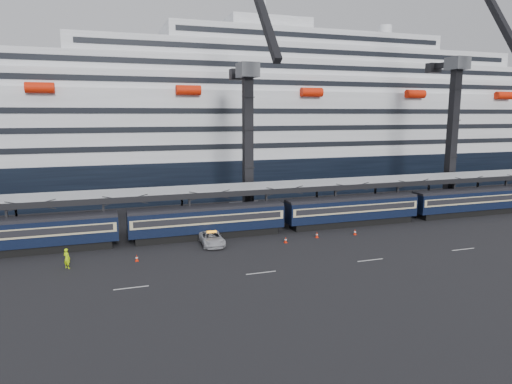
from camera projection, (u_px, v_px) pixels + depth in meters
ground at (452, 239)px, 55.41m from camera, size 260.00×260.00×0.00m
train at (374, 208)px, 62.92m from camera, size 133.05×3.00×4.05m
canopy at (386, 180)px, 67.60m from camera, size 130.00×6.25×5.53m
cruise_ship at (295, 127)px, 95.96m from camera, size 214.09×28.84×34.00m
crane_dark_near at (249, 136)px, 64.48m from camera, size 4.50×17.75×35.08m
crane_dark_mid at (455, 124)px, 74.31m from camera, size 4.50×18.24×39.64m
pickup_truck at (212, 239)px, 52.69m from camera, size 2.73×5.50×1.50m
worker at (67, 258)px, 44.61m from camera, size 0.87×0.85×2.02m
traffic_cone_a at (137, 258)px, 46.89m from camera, size 0.35×0.35×0.70m
traffic_cone_b at (286, 240)px, 53.64m from camera, size 0.36×0.36×0.73m
traffic_cone_c at (317, 235)px, 55.84m from camera, size 0.37×0.37×0.74m
traffic_cone_d at (355, 232)px, 57.19m from camera, size 0.35×0.35×0.71m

